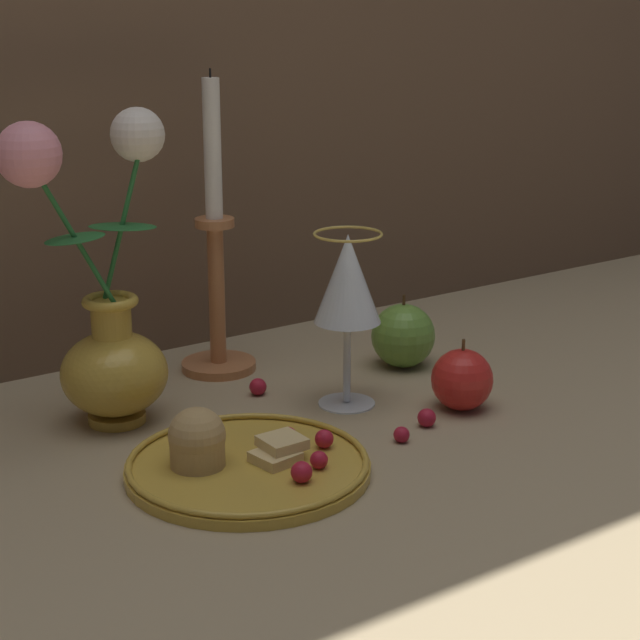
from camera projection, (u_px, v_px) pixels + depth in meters
name	position (u px, v px, depth m)	size (l,w,h in m)	color
ground_plane	(244.00, 431.00, 1.09)	(2.40, 2.40, 0.00)	#9E8966
vase	(105.00, 316.00, 1.07)	(0.18, 0.11, 0.32)	gold
plate_with_pastries	(240.00, 460.00, 0.99)	(0.23, 0.23, 0.07)	gold
wine_glass	(345.00, 284.00, 1.12)	(0.07, 0.07, 0.19)	silver
candlestick	(216.00, 275.00, 1.23)	(0.09, 0.09, 0.35)	#B77042
apple_beside_vase	(462.00, 380.00, 1.13)	(0.07, 0.07, 0.08)	red
apple_near_glass	(403.00, 336.00, 1.26)	(0.08, 0.08, 0.09)	#669938
berry_near_plate	(258.00, 387.00, 1.18)	(0.02, 0.02, 0.02)	#AD192D
berry_front_center	(402.00, 435.00, 1.06)	(0.02, 0.02, 0.02)	#AD192D
berry_by_glass_stem	(427.00, 418.00, 1.09)	(0.02, 0.02, 0.02)	#AD192D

